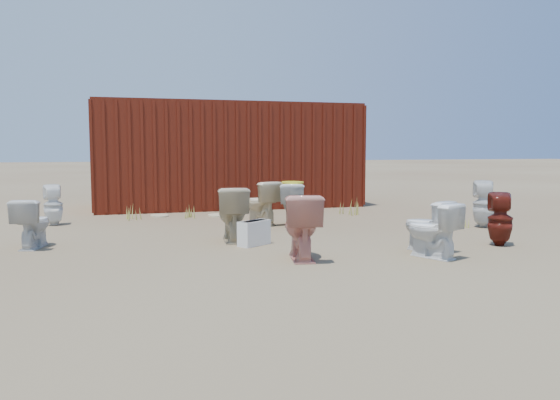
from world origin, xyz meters
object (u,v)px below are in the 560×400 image
object	(u,v)px
toilet_front_maroon	(500,219)
toilet_front_a	(32,223)
shipping_container	(227,155)
toilet_front_pink	(301,226)
toilet_front_e	(433,230)
toilet_back_yellowlid	(292,204)
toilet_back_a	(53,205)
toilet_back_beige_left	(261,203)
loose_tank	(254,233)
toilet_back_e	(484,204)
toilet_front_c	(427,226)
toilet_back_beige_right	(232,214)

from	to	relation	value
toilet_front_maroon	toilet_front_a	bearing A→B (deg)	15.68
shipping_container	toilet_front_pink	size ratio (longest dim) A/B	7.35
toilet_front_e	toilet_back_yellowlid	xyz separation A→B (m)	(-0.85, 3.19, 0.03)
toilet_back_a	toilet_back_beige_left	distance (m)	3.70
loose_tank	toilet_back_e	bearing A→B (deg)	-27.15
toilet_back_a	toilet_back_yellowlid	world-z (taller)	toilet_back_yellowlid
toilet_front_a	toilet_back_yellowlid	world-z (taller)	toilet_back_yellowlid
toilet_back_yellowlid	toilet_front_a	bearing A→B (deg)	33.56
toilet_front_c	toilet_front_a	bearing A→B (deg)	-40.90
shipping_container	toilet_front_a	bearing A→B (deg)	-126.84
toilet_front_c	toilet_front_pink	bearing A→B (deg)	-21.56
shipping_container	toilet_front_a	world-z (taller)	shipping_container
toilet_front_pink	toilet_back_yellowlid	world-z (taller)	toilet_front_pink
loose_tank	toilet_front_a	bearing A→B (deg)	132.39
toilet_back_beige_right	toilet_back_beige_left	bearing A→B (deg)	-112.35
toilet_front_a	toilet_back_beige_right	xyz separation A→B (m)	(2.75, -0.21, 0.06)
toilet_front_e	loose_tank	distance (m)	2.44
toilet_back_beige_right	toilet_back_yellowlid	size ratio (longest dim) A/B	1.07
toilet_front_a	loose_tank	distance (m)	3.05
toilet_front_a	toilet_front_maroon	world-z (taller)	toilet_front_maroon
toilet_front_pink	toilet_front_maroon	size ratio (longest dim) A/B	1.09
toilet_front_maroon	toilet_front_e	world-z (taller)	toilet_front_maroon
toilet_back_beige_left	toilet_back_beige_right	bearing A→B (deg)	44.16
toilet_back_a	loose_tank	world-z (taller)	toilet_back_a
toilet_front_e	toilet_front_c	bearing A→B (deg)	-135.94
toilet_back_a	toilet_back_e	world-z (taller)	toilet_back_e
toilet_front_e	toilet_back_yellowlid	size ratio (longest dim) A/B	0.92
toilet_front_c	shipping_container	bearing A→B (deg)	-99.40
toilet_front_a	toilet_front_pink	size ratio (longest dim) A/B	0.83
shipping_container	loose_tank	xyz separation A→B (m)	(-0.62, -5.45, -1.02)
toilet_front_e	toilet_back_beige_left	distance (m)	3.73
toilet_front_pink	toilet_back_yellowlid	bearing A→B (deg)	-94.43
toilet_back_beige_left	toilet_back_e	xyz separation A→B (m)	(3.62, -1.40, 0.01)
toilet_front_c	toilet_back_yellowlid	distance (m)	2.98
toilet_front_c	toilet_back_yellowlid	world-z (taller)	toilet_back_yellowlid
toilet_front_c	toilet_back_a	world-z (taller)	toilet_back_a
shipping_container	toilet_front_maroon	xyz separation A→B (m)	(2.70, -6.42, -0.83)
toilet_front_pink	toilet_front_e	world-z (taller)	toilet_front_pink
toilet_front_a	toilet_back_a	distance (m)	2.29
loose_tank	toilet_back_beige_left	bearing A→B (deg)	37.95
toilet_back_e	toilet_back_a	bearing A→B (deg)	12.20
toilet_front_pink	toilet_back_yellowlid	size ratio (longest dim) A/B	1.08
toilet_front_a	loose_tank	xyz separation A→B (m)	(2.98, -0.64, -0.17)
toilet_front_a	toilet_front_maroon	bearing A→B (deg)	178.90
toilet_front_maroon	toilet_back_yellowlid	xyz separation A→B (m)	(-2.22, 2.71, 0.00)
toilet_front_e	toilet_back_a	xyz separation A→B (m)	(-4.93, 4.39, 0.01)
toilet_front_pink	toilet_back_e	bearing A→B (deg)	-145.52
toilet_front_maroon	toilet_back_e	world-z (taller)	toilet_back_e
toilet_front_a	toilet_back_e	xyz separation A→B (m)	(7.20, -0.02, 0.07)
toilet_back_a	toilet_back_beige_right	xyz separation A→B (m)	(2.75, -2.50, 0.04)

